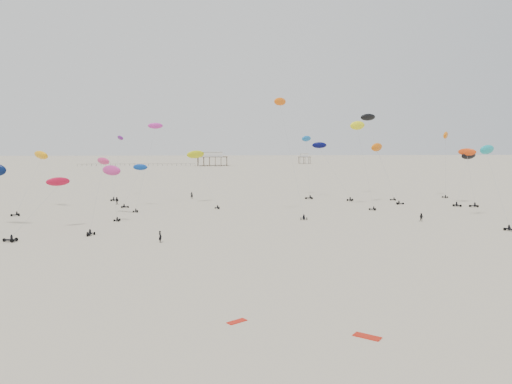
{
  "coord_description": "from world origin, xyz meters",
  "views": [
    {
      "loc": [
        -6.75,
        1.56,
        15.47
      ],
      "look_at": [
        0.0,
        88.0,
        7.0
      ],
      "focal_mm": 35.0,
      "sensor_mm": 36.0,
      "label": 1
    }
  ],
  "objects": [
    {
      "name": "ground_plane",
      "position": [
        0.0,
        200.0,
        0.0
      ],
      "size": [
        900.0,
        900.0,
        0.0
      ],
      "primitive_type": "plane",
      "color": "beige"
    },
    {
      "name": "pavilion_main",
      "position": [
        -10.0,
        350.0,
        4.22
      ],
      "size": [
        21.0,
        13.0,
        9.8
      ],
      "color": "brown",
      "rests_on": "ground"
    },
    {
      "name": "pavilion_small",
      "position": [
        60.0,
        380.0,
        3.49
      ],
      "size": [
        9.0,
        7.0,
        8.0
      ],
      "color": "brown",
      "rests_on": "ground"
    },
    {
      "name": "pier_fence",
      "position": [
        -62.0,
        350.0,
        0.77
      ],
      "size": [
        80.2,
        0.2,
        1.5
      ],
      "color": "black",
      "rests_on": "ground"
    },
    {
      "name": "rig_0",
      "position": [
        55.84,
        122.81,
        9.2
      ],
      "size": [
        8.67,
        8.11,
        13.8
      ],
      "rotation": [
        0.0,
        0.0,
        3.62
      ],
      "color": "black",
      "rests_on": "ground"
    },
    {
      "name": "rig_1",
      "position": [
        8.16,
        106.11,
        16.21
      ],
      "size": [
        6.74,
        10.63,
        25.36
      ],
      "rotation": [
        0.0,
        0.0,
        6.14
      ],
      "color": "black",
      "rests_on": "ground"
    },
    {
      "name": "rig_2",
      "position": [
        56.05,
        121.5,
        9.52
      ],
      "size": [
        4.51,
        8.31,
        14.41
      ],
      "rotation": [
        0.0,
        0.0,
        1.58
      ],
      "color": "black",
      "rests_on": "ground"
    },
    {
      "name": "rig_3",
      "position": [
        -28.25,
        93.43,
        7.61
      ],
      "size": [
        3.68,
        14.61,
        15.92
      ],
      "rotation": [
        0.0,
        0.0,
        3.0
      ],
      "color": "black",
      "rests_on": "ground"
    },
    {
      "name": "rig_4",
      "position": [
        47.69,
        96.71,
        11.16
      ],
      "size": [
        6.81,
        17.93,
        19.79
      ],
      "rotation": [
        0.0,
        0.0,
        3.41
      ],
      "color": "black",
      "rests_on": "ground"
    },
    {
      "name": "rig_5",
      "position": [
        24.53,
        139.35,
        10.36
      ],
      "size": [
        10.09,
        12.05,
        17.96
      ],
      "rotation": [
        0.0,
        0.0,
        5.43
      ],
      "color": "black",
      "rests_on": "ground"
    },
    {
      "name": "rig_6",
      "position": [
        -11.65,
        129.05,
        11.36
      ],
      "size": [
        9.22,
        14.6,
        16.66
      ],
      "rotation": [
        0.0,
        0.0,
        3.51
      ],
      "color": "black",
      "rests_on": "ground"
    },
    {
      "name": "rig_7",
      "position": [
        -34.59,
        144.41,
        10.01
      ],
      "size": [
        3.2,
        15.26,
        19.92
      ],
      "rotation": [
        0.0,
        0.0,
        4.32
      ],
      "color": "black",
      "rests_on": "ground"
    },
    {
      "name": "rig_8",
      "position": [
        58.43,
        139.96,
        15.21
      ],
      "size": [
        3.76,
        5.87,
        18.93
      ],
      "rotation": [
        0.0,
        0.0,
        0.58
      ],
      "color": "black",
      "rests_on": "ground"
    },
    {
      "name": "rig_9",
      "position": [
        27.27,
        119.25,
        17.31
      ],
      "size": [
        5.96,
        9.13,
        21.0
      ],
      "rotation": [
        0.0,
        0.0,
        1.15
      ],
      "color": "black",
      "rests_on": "ground"
    },
    {
      "name": "rig_10",
      "position": [
        19.34,
        144.48,
        11.26
      ],
      "size": [
        4.06,
        12.33,
        18.48
      ],
      "rotation": [
        0.0,
        0.0,
        1.6
      ],
      "color": "black",
      "rests_on": "ground"
    },
    {
      "name": "rig_11",
      "position": [
        -26.67,
        124.58,
        6.7
      ],
      "size": [
        6.35,
        3.94,
        10.54
      ],
      "rotation": [
        0.0,
        0.0,
        4.44
      ],
      "color": "black",
      "rests_on": "ground"
    },
    {
      "name": "rig_12",
      "position": [
        -36.75,
        89.71,
        5.92
      ],
      "size": [
        7.41,
        14.7,
        14.43
      ],
      "rotation": [
        0.0,
        0.0,
        1.44
      ],
      "color": "black",
      "rests_on": "ground"
    },
    {
      "name": "rig_13",
      "position": [
        -48.54,
        121.9,
        11.13
      ],
      "size": [
        5.65,
        16.58,
        17.0
      ],
      "rotation": [
        0.0,
        0.0,
        1.95
      ],
      "color": "black",
      "rests_on": "ground"
    },
    {
      "name": "rig_14",
      "position": [
        35.1,
        126.81,
        12.22
      ],
      "size": [
        8.72,
        6.38,
        15.72
      ],
      "rotation": [
        0.0,
        0.0,
        4.57
      ],
      "color": "black",
      "rests_on": "ground"
    },
    {
      "name": "rig_16",
      "position": [
        -29.16,
        109.91,
        8.69
      ],
      "size": [
        6.28,
        12.14,
        12.5
      ],
      "rotation": [
        0.0,
        0.0,
        5.91
      ],
      "color": "black",
      "rests_on": "ground"
    },
    {
      "name": "rig_17",
      "position": [
        37.99,
        145.41,
        21.05
      ],
      "size": [
        7.22,
        16.49,
        25.95
      ],
      "rotation": [
        0.0,
        0.0,
        1.31
      ],
      "color": "black",
      "rests_on": "ground"
    },
    {
      "name": "rig_18",
      "position": [
        -22.68,
        124.21,
        15.08
      ],
      "size": [
        5.84,
        14.71,
        22.65
      ],
      "rotation": [
        0.0,
        0.0,
        6.0
      ],
      "color": "black",
      "rests_on": "ground"
    },
    {
      "name": "spectator_0",
      "position": [
        -15.73,
        79.47,
        0.0
      ],
      "size": [
        0.91,
        0.96,
        2.19
      ],
      "primitive_type": "imported",
      "rotation": [
        0.0,
        0.0,
        2.19
      ],
      "color": "black",
      "rests_on": "ground"
    },
    {
      "name": "spectator_1",
      "position": [
        33.7,
        96.8,
        0.0
      ],
      "size": [
        1.08,
        1.02,
        1.93
      ],
      "primitive_type": "imported",
      "rotation": [
        0.0,
        0.0,
        5.6
      ],
      "color": "black",
      "rests_on": "ground"
    },
    {
      "name": "spectator_2",
      "position": [
        -32.34,
        130.09,
        0.0
      ],
      "size": [
        1.5,
        1.29,
        2.23
      ],
      "primitive_type": "imported",
      "rotation": [
        0.0,
        0.0,
        5.73
      ],
      "color": "black",
      "rests_on": "ground"
    },
    {
      "name": "spectator_3",
      "position": [
        -13.93,
        141.5,
        0.0
      ],
      "size": [
        0.9,
        0.69,
        2.28
      ],
      "primitive_type": "imported",
      "rotation": [
        0.0,
        0.0,
        2.99
      ],
      "color": "black",
      "rests_on": "ground"
    },
    {
      "name": "grounded_kite_a",
      "position": [
        5.15,
        39.37,
        0.0
      ],
      "size": [
        2.28,
        2.08,
        0.08
      ],
      "primitive_type": "cube",
      "rotation": [
        0.0,
        0.0,
        -0.68
      ],
      "color": "red",
      "rests_on": "ground"
    },
    {
      "name": "grounded_kite_b",
      "position": [
        -5.14,
        43.6,
        0.0
      ],
      "size": [
        1.87,
        1.62,
        0.07
      ],
      "primitive_type": "cube",
      "rotation": [
        0.0,
        0.0,
        0.62
      ],
      "color": "red",
      "rests_on": "ground"
    }
  ]
}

